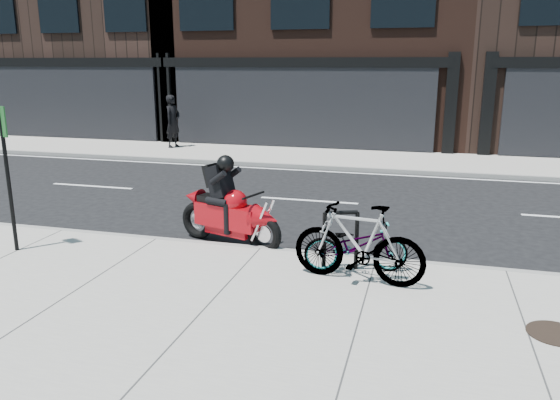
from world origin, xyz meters
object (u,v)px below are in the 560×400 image
(motorcycle, at_px, (233,210))
(sign_post, at_px, (7,166))
(bicycle_front, at_px, (356,245))
(bike_rack, at_px, (341,235))
(bicycle_rear, at_px, (359,243))
(pedestrian, at_px, (173,121))
(manhole_cover, at_px, (555,333))

(motorcycle, relative_size, sign_post, 0.89)
(bicycle_front, distance_m, motorcycle, 2.55)
(bike_rack, distance_m, bicycle_front, 0.28)
(bicycle_rear, relative_size, motorcycle, 0.90)
(bicycle_rear, distance_m, pedestrian, 13.98)
(motorcycle, height_order, sign_post, sign_post)
(motorcycle, distance_m, manhole_cover, 5.50)
(bike_rack, bearing_deg, bicycle_rear, -50.57)
(manhole_cover, bearing_deg, pedestrian, 131.74)
(pedestrian, distance_m, sign_post, 11.65)
(bicycle_front, height_order, bicycle_rear, bicycle_rear)
(bike_rack, distance_m, bicycle_rear, 0.51)
(sign_post, bearing_deg, bicycle_rear, 25.89)
(bicycle_front, bearing_deg, manhole_cover, -133.68)
(bike_rack, distance_m, sign_post, 5.62)
(motorcycle, bearing_deg, bicycle_front, -4.54)
(pedestrian, bearing_deg, sign_post, -154.79)
(motorcycle, xyz_separation_m, manhole_cover, (4.93, -2.37, -0.55))
(pedestrian, bearing_deg, bicycle_rear, -130.55)
(bicycle_front, height_order, motorcycle, motorcycle)
(motorcycle, relative_size, manhole_cover, 3.32)
(bicycle_front, height_order, pedestrian, pedestrian)
(bike_rack, bearing_deg, bicycle_front, 0.00)
(motorcycle, height_order, manhole_cover, motorcycle)
(bicycle_rear, bearing_deg, pedestrian, -135.29)
(manhole_cover, bearing_deg, bike_rack, 153.52)
(bicycle_rear, bearing_deg, manhole_cover, 75.82)
(bicycle_rear, height_order, manhole_cover, bicycle_rear)
(bike_rack, height_order, pedestrian, pedestrian)
(pedestrian, xyz_separation_m, manhole_cover, (10.88, -12.19, -0.97))
(bicycle_front, relative_size, pedestrian, 0.82)
(pedestrian, bearing_deg, bike_rack, -130.65)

